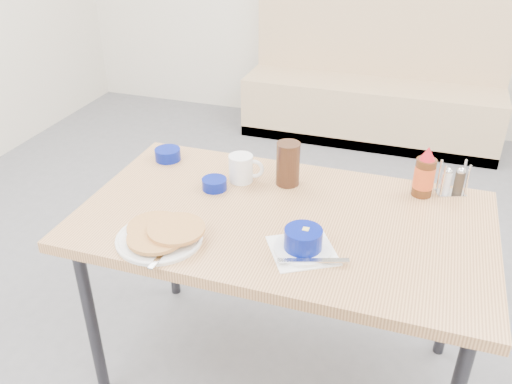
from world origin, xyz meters
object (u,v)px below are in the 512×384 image
(coffee_mug, at_px, (242,168))
(pancake_plate, at_px, (161,235))
(grits_setting, at_px, (303,242))
(condiment_caddy, at_px, (452,183))
(syrup_bottle, at_px, (424,175))
(booth_bench, at_px, (372,92))
(creamer_bowl, at_px, (168,154))
(butter_bowl, at_px, (214,184))
(amber_tumbler, at_px, (288,164))
(dining_table, at_px, (283,231))

(coffee_mug, bearing_deg, pancake_plate, -103.95)
(grits_setting, bearing_deg, condiment_caddy, 50.56)
(coffee_mug, height_order, condiment_caddy, condiment_caddy)
(syrup_bottle, bearing_deg, booth_bench, 101.09)
(creamer_bowl, distance_m, syrup_bottle, 1.01)
(coffee_mug, relative_size, condiment_caddy, 1.07)
(butter_bowl, bearing_deg, pancake_plate, -95.78)
(booth_bench, distance_m, amber_tumbler, 2.36)
(grits_setting, bearing_deg, pancake_plate, -169.54)
(dining_table, relative_size, condiment_caddy, 11.12)
(booth_bench, xyz_separation_m, grits_setting, (0.11, -2.71, 0.44))
(dining_table, bearing_deg, coffee_mug, 138.75)
(grits_setting, distance_m, condiment_caddy, 0.67)
(condiment_caddy, xyz_separation_m, syrup_bottle, (-0.10, -0.04, 0.04))
(coffee_mug, distance_m, condiment_caddy, 0.77)
(coffee_mug, bearing_deg, syrup_bottle, 9.00)
(dining_table, height_order, syrup_bottle, syrup_bottle)
(butter_bowl, bearing_deg, grits_setting, -34.30)
(creamer_bowl, bearing_deg, butter_bowl, -31.28)
(grits_setting, relative_size, butter_bowl, 3.08)
(grits_setting, relative_size, amber_tumbler, 1.70)
(grits_setting, bearing_deg, creamer_bowl, 146.89)
(pancake_plate, xyz_separation_m, amber_tumbler, (0.28, 0.49, 0.06))
(dining_table, relative_size, syrup_bottle, 7.26)
(butter_bowl, relative_size, amber_tumbler, 0.55)
(grits_setting, bearing_deg, dining_table, 122.12)
(booth_bench, xyz_separation_m, dining_table, (0.00, -2.53, 0.35))
(booth_bench, xyz_separation_m, pancake_plate, (-0.33, -2.80, 0.43))
(grits_setting, bearing_deg, syrup_bottle, 55.57)
(grits_setting, bearing_deg, booth_bench, 92.38)
(syrup_bottle, bearing_deg, dining_table, -146.02)
(syrup_bottle, bearing_deg, pancake_plate, -144.09)
(dining_table, bearing_deg, grits_setting, -57.88)
(amber_tumbler, bearing_deg, dining_table, -77.85)
(coffee_mug, relative_size, creamer_bowl, 1.29)
(coffee_mug, bearing_deg, grits_setting, -48.26)
(grits_setting, xyz_separation_m, butter_bowl, (-0.41, 0.28, -0.01))
(pancake_plate, relative_size, grits_setting, 1.05)
(condiment_caddy, distance_m, syrup_bottle, 0.12)
(pancake_plate, distance_m, coffee_mug, 0.47)
(dining_table, distance_m, amber_tumbler, 0.27)
(dining_table, distance_m, pancake_plate, 0.43)
(coffee_mug, xyz_separation_m, amber_tumbler, (0.17, 0.03, 0.03))
(grits_setting, height_order, amber_tumbler, amber_tumbler)
(butter_bowl, relative_size, syrup_bottle, 0.48)
(creamer_bowl, xyz_separation_m, syrup_bottle, (1.01, 0.03, 0.06))
(condiment_caddy, bearing_deg, creamer_bowl, 163.90)
(pancake_plate, relative_size, creamer_bowl, 2.84)
(butter_bowl, xyz_separation_m, condiment_caddy, (0.83, 0.24, 0.02))
(dining_table, distance_m, grits_setting, 0.23)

